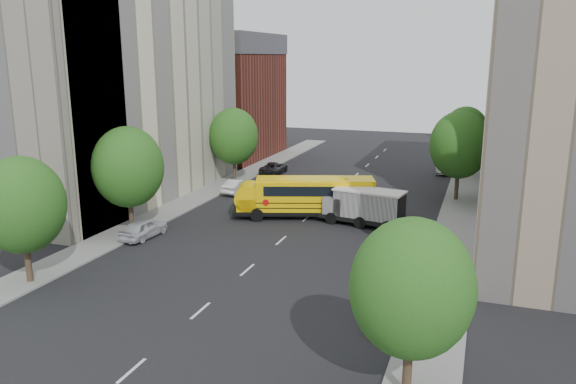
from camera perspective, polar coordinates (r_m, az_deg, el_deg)
The scene contains 22 objects.
ground at distance 41.71m, azimuth 0.24°, elevation -4.12°, with size 120.00×120.00×0.00m, color black.
sidewalk_left at distance 50.72m, azimuth -10.22°, elevation -1.05°, with size 3.00×80.00×0.12m, color slate.
sidewalk_right at distance 44.38m, azimuth 16.64°, elevation -3.54°, with size 3.00×80.00×0.12m, color slate.
lane_markings at distance 50.89m, azimuth 3.96°, elevation -0.88°, with size 0.15×64.00×0.01m, color silver.
building_left_cream at distance 53.55m, azimuth -16.29°, elevation 10.18°, with size 10.00×26.00×20.00m, color beige.
building_left_redbrick at distance 72.78m, azimuth -5.93°, elevation 8.64°, with size 10.00×15.00×13.00m, color maroon.
building_left_near at distance 45.55m, azimuth -23.88°, elevation 7.16°, with size 10.00×7.00×17.00m, color tan.
building_right_far at distance 57.84m, azimuth 24.63°, elevation 8.72°, with size 10.00×22.00×18.00m, color tan.
building_right_sidewall at distance 46.91m, azimuth 25.69°, elevation 7.75°, with size 10.10×0.30×18.00m, color brown.
street_tree_0 at distance 34.62m, azimuth -25.44°, elevation -1.21°, with size 4.80×4.80×7.41m.
street_tree_1 at distance 42.00m, azimuth -15.95°, elevation 2.44°, with size 5.12×5.12×7.90m.
street_tree_2 at distance 57.41m, azimuth -5.54°, elevation 5.66°, with size 4.99×4.99×7.71m.
street_tree_3 at distance 21.29m, azimuth 12.47°, elevation -9.53°, with size 4.61×4.61×7.11m.
street_tree_4 at distance 52.11m, azimuth 17.04°, elevation 4.59°, with size 5.25×5.25×8.10m.
street_tree_5 at distance 64.05m, azimuth 17.56°, elevation 5.80°, with size 4.86×4.86×7.51m.
school_bus at distance 45.16m, azimuth 1.72°, elevation -0.31°, with size 11.92×6.30×3.31m.
safari_truck at distance 43.51m, azimuth 7.72°, elevation -1.43°, with size 6.96×3.49×2.85m.
parked_car_0 at distance 41.64m, azimuth -14.47°, elevation -3.59°, with size 1.66×4.12×1.40m, color silver.
parked_car_1 at distance 53.73m, azimuth -5.08°, elevation 0.63°, with size 1.45×4.16×1.37m, color silver.
parked_car_2 at distance 62.31m, azimuth -1.46°, elevation 2.46°, with size 2.21×4.80×1.33m, color black.
parked_car_3 at distance 28.65m, azimuth 10.90°, elevation -11.37°, with size 2.02×4.98×1.45m, color maroon.
parked_car_5 at distance 64.86m, azimuth 15.39°, elevation 2.40°, with size 1.38×3.96×1.30m, color gray.
Camera 1 is at (13.11, -37.51, 12.70)m, focal length 35.00 mm.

